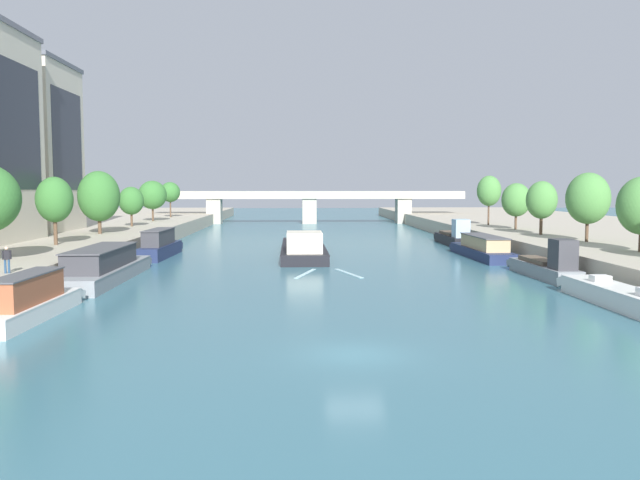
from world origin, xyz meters
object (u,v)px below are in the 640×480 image
(moored_boat_left_gap_after, at_px, (30,300))
(tree_right_third, at_px, (542,200))
(barge_midriver, at_px, (303,248))
(tree_left_past_mid, at_px, (170,192))
(tree_left_by_lamp, at_px, (99,196))
(bridge_far, at_px, (309,203))
(moored_boat_right_downstream, at_px, (618,296))
(moored_boat_right_second, at_px, (454,237))
(tree_left_distant, at_px, (152,195))
(moored_boat_right_near, at_px, (482,248))
(tree_right_far, at_px, (516,200))
(tree_right_second, at_px, (489,191))
(moored_boat_right_lone, at_px, (546,266))
(moored_boat_left_lone, at_px, (160,245))
(tree_left_end_of_row, at_px, (131,201))
(tree_right_midway, at_px, (588,198))
(moored_boat_left_end, at_px, (104,267))
(tree_left_far, at_px, (54,200))
(person_on_quay, at_px, (7,258))

(moored_boat_left_gap_after, relative_size, tree_right_third, 1.85)
(barge_midriver, relative_size, tree_left_past_mid, 3.65)
(tree_left_by_lamp, bearing_deg, bridge_far, 66.15)
(moored_boat_right_downstream, height_order, moored_boat_right_second, moored_boat_right_second)
(tree_left_past_mid, bearing_deg, tree_left_distant, -90.95)
(moored_boat_right_near, xyz_separation_m, tree_left_past_mid, (-41.09, 47.73, 5.43))
(tree_left_by_lamp, xyz_separation_m, tree_right_far, (49.34, 5.80, -0.56))
(moored_boat_right_near, xyz_separation_m, tree_left_distant, (-41.30, 34.93, 5.08))
(tree_left_by_lamp, xyz_separation_m, tree_right_second, (48.84, 15.50, 0.51))
(moored_boat_left_gap_after, distance_m, moored_boat_right_second, 56.40)
(moored_boat_right_lone, bearing_deg, tree_right_third, 70.13)
(moored_boat_left_lone, height_order, moored_boat_right_second, moored_boat_right_second)
(barge_midriver, height_order, tree_left_end_of_row, tree_left_end_of_row)
(moored_boat_right_near, relative_size, moored_boat_right_second, 1.22)
(tree_left_end_of_row, bearing_deg, tree_right_midway, -27.65)
(moored_boat_left_end, relative_size, tree_right_far, 2.94)
(moored_boat_right_near, bearing_deg, tree_left_past_mid, 130.72)
(moored_boat_right_near, bearing_deg, moored_boat_left_gap_after, -138.38)
(barge_midriver, relative_size, tree_right_third, 3.80)
(tree_left_by_lamp, distance_m, tree_right_second, 51.24)
(tree_left_by_lamp, relative_size, tree_left_past_mid, 1.15)
(moored_boat_right_lone, xyz_separation_m, bridge_far, (-17.30, 78.61, 3.18))
(moored_boat_right_near, bearing_deg, moored_boat_left_end, -155.71)
(moored_boat_right_second, relative_size, tree_right_second, 1.77)
(tree_left_distant, bearing_deg, tree_left_far, -89.46)
(moored_boat_left_lone, xyz_separation_m, tree_right_midway, (41.95, -6.40, 4.94))
(tree_left_past_mid, xyz_separation_m, tree_right_second, (48.73, -24.39, 0.33))
(tree_left_by_lamp, height_order, tree_right_far, tree_left_by_lamp)
(tree_right_far, height_order, bridge_far, tree_right_far)
(moored_boat_right_lone, bearing_deg, tree_left_past_mid, 123.72)
(barge_midriver, xyz_separation_m, bridge_far, (1.83, 61.16, 3.27))
(moored_boat_right_downstream, height_order, tree_right_far, tree_right_far)
(moored_boat_left_end, distance_m, tree_left_far, 12.59)
(tree_right_third, distance_m, bridge_far, 63.80)
(tree_left_distant, height_order, bridge_far, tree_left_distant)
(barge_midriver, distance_m, moored_boat_right_second, 22.84)
(tree_left_past_mid, bearing_deg, bridge_far, 32.94)
(moored_boat_left_gap_after, bearing_deg, moored_boat_left_lone, 89.42)
(tree_right_third, bearing_deg, tree_left_distant, 148.42)
(tree_left_end_of_row, height_order, tree_left_distant, tree_left_distant)
(moored_boat_right_downstream, distance_m, tree_right_midway, 24.49)
(tree_left_by_lamp, distance_m, tree_left_end_of_row, 13.66)
(tree_left_distant, bearing_deg, barge_midriver, -54.75)
(bridge_far, bearing_deg, tree_right_third, -67.50)
(moored_boat_left_lone, xyz_separation_m, tree_left_far, (-7.69, -7.89, 4.88))
(moored_boat_left_gap_after, bearing_deg, moored_boat_right_downstream, 4.70)
(tree_left_end_of_row, xyz_separation_m, person_on_quay, (4.56, -47.19, -2.49))
(tree_left_end_of_row, bearing_deg, tree_right_second, 2.19)
(tree_left_far, xyz_separation_m, tree_right_third, (48.79, 10.83, -0.27))
(tree_right_midway, relative_size, person_on_quay, 4.07)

